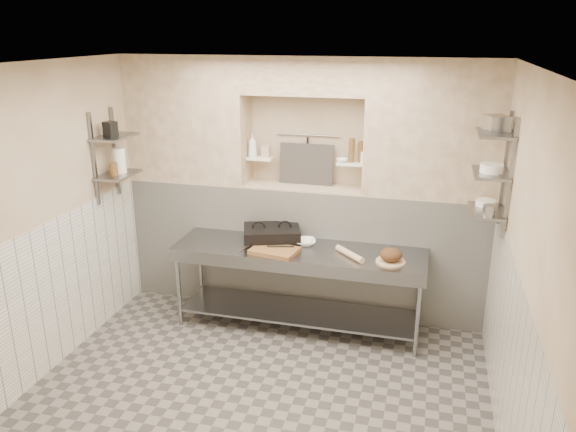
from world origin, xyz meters
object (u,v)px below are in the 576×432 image
(panini_press, at_px, (272,235))
(jug_left, at_px, (119,160))
(mixing_bowl, at_px, (305,242))
(prep_table, at_px, (298,272))
(bread_loaf, at_px, (391,255))
(rolling_pin, at_px, (350,254))
(cutting_board, at_px, (275,251))
(bowl_alcove, at_px, (342,160))
(bottle_soap, at_px, (253,146))

(panini_press, bearing_deg, jug_left, 169.67)
(mixing_bowl, bearing_deg, prep_table, -102.25)
(bread_loaf, relative_size, jug_left, 0.82)
(prep_table, xyz_separation_m, rolling_pin, (0.54, -0.07, 0.29))
(cutting_board, bearing_deg, bread_loaf, 1.99)
(mixing_bowl, xyz_separation_m, rolling_pin, (0.51, -0.21, 0.00))
(cutting_board, bearing_deg, rolling_pin, 5.90)
(mixing_bowl, xyz_separation_m, jug_left, (-1.95, -0.23, 0.82))
(mixing_bowl, xyz_separation_m, bowl_alcove, (0.30, 0.41, 0.80))
(panini_press, relative_size, rolling_pin, 1.70)
(cutting_board, bearing_deg, jug_left, 178.07)
(prep_table, distance_m, mixing_bowl, 0.32)
(rolling_pin, height_order, jug_left, jug_left)
(cutting_board, xyz_separation_m, mixing_bowl, (0.25, 0.29, 0.01))
(cutting_board, relative_size, jug_left, 1.74)
(mixing_bowl, height_order, bowl_alcove, bowl_alcove)
(rolling_pin, bearing_deg, prep_table, 173.03)
(cutting_board, relative_size, rolling_pin, 1.13)
(jug_left, bearing_deg, rolling_pin, 0.48)
(cutting_board, height_order, jug_left, jug_left)
(prep_table, bearing_deg, jug_left, -177.42)
(rolling_pin, bearing_deg, jug_left, -179.52)
(jug_left, bearing_deg, bottle_soap, 27.24)
(rolling_pin, bearing_deg, bread_loaf, -5.28)
(mixing_bowl, bearing_deg, bottle_soap, 148.81)
(cutting_board, xyz_separation_m, jug_left, (-1.70, 0.06, 0.82))
(panini_press, relative_size, bowl_alcove, 5.50)
(mixing_bowl, height_order, rolling_pin, rolling_pin)
(cutting_board, height_order, rolling_pin, rolling_pin)
(panini_press, height_order, bread_loaf, panini_press)
(bottle_soap, relative_size, jug_left, 0.95)
(cutting_board, xyz_separation_m, rolling_pin, (0.75, 0.08, 0.01))
(panini_press, bearing_deg, mixing_bowl, -18.77)
(prep_table, height_order, jug_left, jug_left)
(cutting_board, distance_m, jug_left, 1.89)
(mixing_bowl, xyz_separation_m, bread_loaf, (0.91, -0.25, 0.05))
(prep_table, relative_size, jug_left, 9.89)
(prep_table, relative_size, bowl_alcove, 20.73)
(prep_table, height_order, mixing_bowl, mixing_bowl)
(mixing_bowl, distance_m, bottle_soap, 1.22)
(bread_loaf, xyz_separation_m, jug_left, (-2.86, 0.02, 0.76))
(cutting_board, distance_m, rolling_pin, 0.76)
(panini_press, bearing_deg, bowl_alcove, 13.24)
(bread_loaf, height_order, jug_left, jug_left)
(mixing_bowl, height_order, bread_loaf, bread_loaf)
(prep_table, height_order, bread_loaf, bread_loaf)
(rolling_pin, xyz_separation_m, bread_loaf, (0.41, -0.04, 0.05))
(rolling_pin, relative_size, jug_left, 1.54)
(bread_loaf, relative_size, bottle_soap, 0.86)
(rolling_pin, bearing_deg, panini_press, 166.35)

